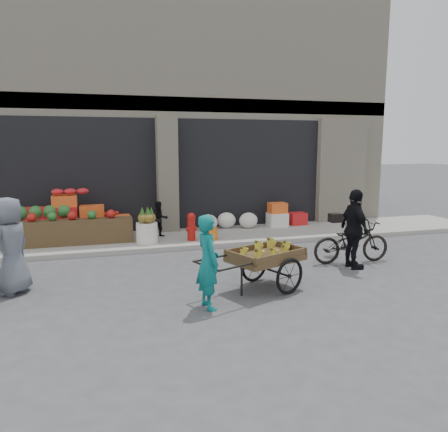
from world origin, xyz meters
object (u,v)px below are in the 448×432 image
object	(u,v)px
orange_bucket	(211,234)
seated_person	(160,219)
fire_hydrant	(191,225)
cyclist	(354,229)
vendor_grey	(11,246)
pineapple_bin	(147,233)
bicycle	(351,242)
banana_cart	(264,254)
vendor_woman	(208,262)

from	to	relation	value
orange_bucket	seated_person	size ratio (longest dim) A/B	0.34
fire_hydrant	cyclist	xyz separation A→B (m)	(2.74, -2.97, 0.31)
fire_hydrant	vendor_grey	world-z (taller)	vendor_grey
seated_person	pineapple_bin	bearing A→B (deg)	-133.69
vendor_grey	seated_person	bearing A→B (deg)	167.13
orange_bucket	seated_person	distance (m)	1.42
pineapple_bin	orange_bucket	world-z (taller)	pineapple_bin
orange_bucket	bicycle	distance (m)	3.51
vendor_grey	cyclist	size ratio (longest dim) A/B	1.01
banana_cart	vendor_woman	size ratio (longest dim) A/B	1.54
vendor_grey	banana_cart	bearing A→B (deg)	105.05
banana_cart	cyclist	bearing A→B (deg)	-4.08
banana_cart	fire_hydrant	bearing A→B (deg)	75.55
bicycle	banana_cart	bearing A→B (deg)	118.05
banana_cart	vendor_grey	bearing A→B (deg)	144.01
fire_hydrant	cyclist	size ratio (longest dim) A/B	0.44
pineapple_bin	fire_hydrant	bearing A→B (deg)	-2.60
pineapple_bin	seated_person	xyz separation A→B (m)	(0.40, 0.60, 0.21)
vendor_woman	bicycle	world-z (taller)	vendor_woman
banana_cart	vendor_grey	size ratio (longest dim) A/B	1.37
orange_bucket	vendor_woman	world-z (taller)	vendor_woman
bicycle	pineapple_bin	bearing A→B (deg)	60.44
seated_person	bicycle	distance (m)	4.86
orange_bucket	bicycle	xyz separation A→B (m)	(2.44, -2.52, 0.18)
fire_hydrant	vendor_woman	size ratio (longest dim) A/B	0.48
pineapple_bin	fire_hydrant	xyz separation A→B (m)	(1.10, -0.05, 0.13)
vendor_woman	bicycle	xyz separation A→B (m)	(3.59, 1.68, -0.28)
bicycle	seated_person	bearing A→B (deg)	51.90
orange_bucket	cyclist	distance (m)	3.71
fire_hydrant	vendor_woman	distance (m)	4.30
cyclist	orange_bucket	bearing A→B (deg)	40.87
orange_bucket	banana_cart	bearing A→B (deg)	-90.24
seated_person	vendor_woman	bearing A→B (deg)	-99.47
vendor_woman	cyclist	size ratio (longest dim) A/B	0.90
fire_hydrant	seated_person	world-z (taller)	seated_person
fire_hydrant	vendor_grey	bearing A→B (deg)	-144.16
orange_bucket	vendor_grey	size ratio (longest dim) A/B	0.19
orange_bucket	cyclist	world-z (taller)	cyclist
fire_hydrant	orange_bucket	world-z (taller)	fire_hydrant
orange_bucket	banana_cart	xyz separation A→B (m)	(-0.02, -3.64, 0.37)
pineapple_bin	orange_bucket	bearing A→B (deg)	-3.58
banana_cart	vendor_woman	bearing A→B (deg)	-175.84
seated_person	vendor_grey	bearing A→B (deg)	-141.98
pineapple_bin	vendor_grey	bearing A→B (deg)	-133.58
bicycle	vendor_woman	bearing A→B (deg)	118.51
pineapple_bin	vendor_woman	size ratio (longest dim) A/B	0.35
seated_person	cyclist	xyz separation A→B (m)	(3.44, -3.62, 0.23)
vendor_grey	bicycle	distance (m)	6.62
seated_person	vendor_grey	distance (m)	4.45
banana_cart	cyclist	size ratio (longest dim) A/B	1.39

